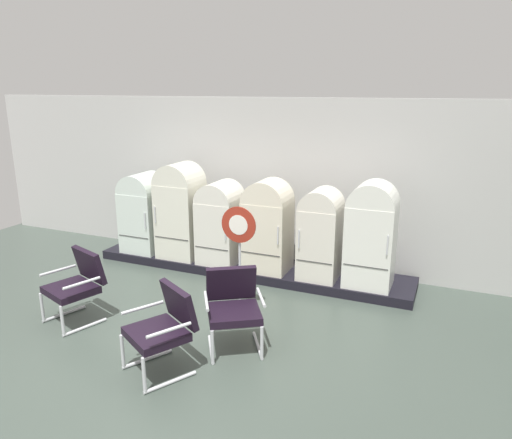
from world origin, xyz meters
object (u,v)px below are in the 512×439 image
object	(u,v)px
refrigerator_2	(220,220)
armchair_right	(233,304)
refrigerator_0	(144,210)
refrigerator_3	(267,223)
armchair_left	(77,282)
armchair_center	(164,325)
sign_stand	(239,258)
refrigerator_4	(321,231)
refrigerator_1	(180,208)
refrigerator_5	(371,232)

from	to	relation	value
refrigerator_2	armchair_right	distance (m)	2.54
refrigerator_0	refrigerator_2	world-z (taller)	refrigerator_0
refrigerator_3	armchair_right	bearing A→B (deg)	-79.11
armchair_left	armchair_right	xyz separation A→B (m)	(2.18, 0.21, 0.00)
refrigerator_2	armchair_left	world-z (taller)	refrigerator_2
armchair_right	armchair_center	size ratio (longest dim) A/B	1.00
armchair_right	sign_stand	distance (m)	0.98
armchair_left	sign_stand	size ratio (longest dim) A/B	0.64
refrigerator_0	refrigerator_2	xyz separation A→B (m)	(1.54, -0.01, -0.02)
refrigerator_4	armchair_left	world-z (taller)	refrigerator_4
armchair_right	refrigerator_1	bearing A→B (deg)	133.24
refrigerator_1	armchair_left	world-z (taller)	refrigerator_1
armchair_center	refrigerator_5	bearing A→B (deg)	59.85
refrigerator_3	refrigerator_2	bearing A→B (deg)	177.19
refrigerator_1	refrigerator_3	distance (m)	1.62
refrigerator_2	armchair_left	bearing A→B (deg)	-110.91
refrigerator_4	armchair_center	world-z (taller)	refrigerator_4
refrigerator_2	armchair_center	size ratio (longest dim) A/B	1.45
refrigerator_2	armchair_right	world-z (taller)	refrigerator_2
refrigerator_2	refrigerator_5	size ratio (longest dim) A/B	0.88
refrigerator_4	armchair_right	bearing A→B (deg)	-102.00
refrigerator_1	refrigerator_4	bearing A→B (deg)	-0.29
refrigerator_3	refrigerator_5	size ratio (longest dim) A/B	0.94
refrigerator_2	armchair_center	bearing A→B (deg)	-74.69
armchair_center	armchair_left	bearing A→B (deg)	162.20
armchair_left	armchair_right	bearing A→B (deg)	5.41
refrigerator_0	sign_stand	world-z (taller)	refrigerator_0
armchair_right	refrigerator_0	bearing A→B (deg)	142.22
refrigerator_3	sign_stand	distance (m)	1.25
refrigerator_3	refrigerator_4	xyz separation A→B (m)	(0.87, 0.01, -0.03)
refrigerator_0	refrigerator_1	world-z (taller)	refrigerator_1
armchair_left	armchair_center	world-z (taller)	same
refrigerator_4	sign_stand	world-z (taller)	refrigerator_4
refrigerator_5	armchair_left	world-z (taller)	refrigerator_5
refrigerator_1	refrigerator_4	xyz separation A→B (m)	(2.49, -0.01, -0.12)
refrigerator_2	refrigerator_3	bearing A→B (deg)	-2.81
refrigerator_3	armchair_center	distance (m)	2.91
refrigerator_2	refrigerator_4	distance (m)	1.73
refrigerator_0	armchair_center	xyz separation A→B (m)	(2.34, -2.94, -0.35)
refrigerator_1	refrigerator_2	world-z (taller)	refrigerator_1
armchair_center	refrigerator_3	bearing A→B (deg)	88.83
refrigerator_5	armchair_center	distance (m)	3.38
refrigerator_2	armchair_center	distance (m)	3.06
refrigerator_4	armchair_right	distance (m)	2.22
refrigerator_0	refrigerator_3	xyz separation A→B (m)	(2.40, -0.05, 0.04)
armchair_center	sign_stand	size ratio (longest dim) A/B	0.64
refrigerator_4	sign_stand	distance (m)	1.48
refrigerator_3	armchair_center	bearing A→B (deg)	-91.17
refrigerator_3	armchair_right	size ratio (longest dim) A/B	1.56
refrigerator_1	armchair_right	world-z (taller)	refrigerator_1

